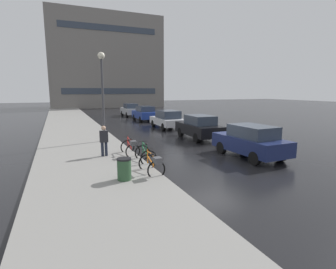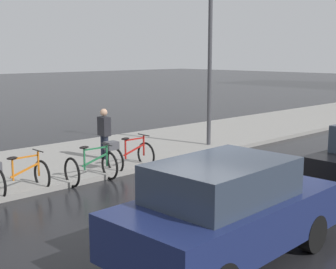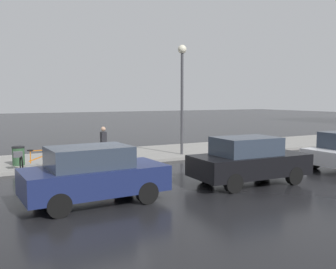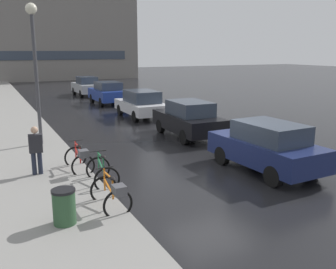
# 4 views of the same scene
# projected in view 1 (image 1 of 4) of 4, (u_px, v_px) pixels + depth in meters

# --- Properties ---
(ground_plane) EXTENTS (140.00, 140.00, 0.00)m
(ground_plane) POSITION_uv_depth(u_px,v_px,m) (212.00, 157.00, 13.49)
(ground_plane) COLOR black
(sidewalk_kerb) EXTENTS (4.80, 60.00, 0.14)m
(sidewalk_kerb) POSITION_uv_depth(u_px,v_px,m) (76.00, 134.00, 20.24)
(sidewalk_kerb) COLOR gray
(sidewalk_kerb) RESTS_ON ground
(bicycle_nearest) EXTENTS (0.76, 1.42, 1.01)m
(bicycle_nearest) POSITION_uv_depth(u_px,v_px,m) (153.00, 164.00, 10.34)
(bicycle_nearest) COLOR black
(bicycle_nearest) RESTS_ON ground
(bicycle_second) EXTENTS (0.82, 1.21, 1.00)m
(bicycle_second) POSITION_uv_depth(u_px,v_px,m) (145.00, 155.00, 12.20)
(bicycle_second) COLOR black
(bicycle_second) RESTS_ON ground
(bicycle_third) EXTENTS (0.77, 1.43, 0.99)m
(bicycle_third) POSITION_uv_depth(u_px,v_px,m) (131.00, 147.00, 13.34)
(bicycle_third) COLOR black
(bicycle_third) RESTS_ON ground
(car_navy) EXTENTS (1.99, 4.10, 1.65)m
(car_navy) POSITION_uv_depth(u_px,v_px,m) (251.00, 141.00, 13.23)
(car_navy) COLOR navy
(car_navy) RESTS_ON ground
(car_black) EXTENTS (1.99, 4.24, 1.66)m
(car_black) POSITION_uv_depth(u_px,v_px,m) (199.00, 127.00, 18.33)
(car_black) COLOR black
(car_black) RESTS_ON ground
(car_white) EXTENTS (1.98, 4.24, 1.60)m
(car_white) POSITION_uv_depth(u_px,v_px,m) (168.00, 119.00, 23.46)
(car_white) COLOR silver
(car_white) RESTS_ON ground
(car_blue) EXTENTS (1.98, 3.87, 1.63)m
(car_blue) POSITION_uv_depth(u_px,v_px,m) (145.00, 113.00, 29.15)
(car_blue) COLOR navy
(car_blue) RESTS_ON ground
(car_silver) EXTENTS (1.88, 4.05, 1.64)m
(car_silver) POSITION_uv_depth(u_px,v_px,m) (131.00, 110.00, 34.37)
(car_silver) COLOR #B2B5BA
(car_silver) RESTS_ON ground
(pedestrian) EXTENTS (0.42, 0.27, 1.66)m
(pedestrian) POSITION_uv_depth(u_px,v_px,m) (104.00, 140.00, 12.92)
(pedestrian) COLOR #1E2333
(pedestrian) RESTS_ON ground
(streetlamp) EXTENTS (0.44, 0.44, 5.69)m
(streetlamp) POSITION_uv_depth(u_px,v_px,m) (102.00, 81.00, 16.28)
(streetlamp) COLOR #424247
(streetlamp) RESTS_ON ground
(trash_bin) EXTENTS (0.53, 0.53, 0.95)m
(trash_bin) POSITION_uv_depth(u_px,v_px,m) (124.00, 171.00, 9.54)
(trash_bin) COLOR #2D5133
(trash_bin) RESTS_ON ground
(building_facade_main) EXTENTS (21.64, 10.20, 17.84)m
(building_facade_main) POSITION_uv_depth(u_px,v_px,m) (106.00, 63.00, 53.46)
(building_facade_main) COLOR gray
(building_facade_main) RESTS_ON ground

